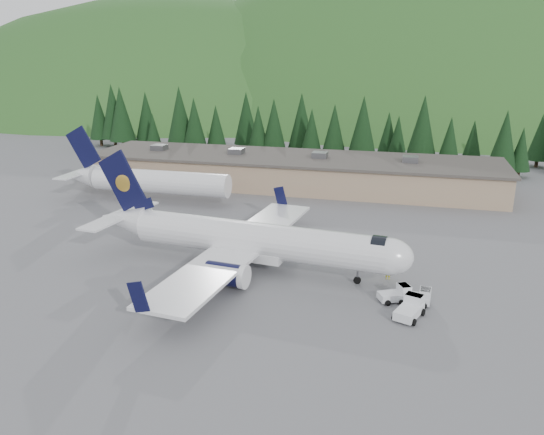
{
  "coord_description": "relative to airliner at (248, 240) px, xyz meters",
  "views": [
    {
      "loc": [
        14.97,
        -50.59,
        22.13
      ],
      "look_at": [
        0.0,
        6.0,
        4.0
      ],
      "focal_mm": 35.0,
      "sensor_mm": 36.0,
      "label": 1
    }
  ],
  "objects": [
    {
      "name": "ramp_worker",
      "position": [
        14.67,
        0.71,
        -2.38
      ],
      "size": [
        0.6,
        0.41,
        1.6
      ],
      "primitive_type": "imported",
      "rotation": [
        0.0,
        0.0,
        3.2
      ],
      "color": "#E4DF02",
      "rests_on": "ground"
    },
    {
      "name": "baggage_tug_c",
      "position": [
        17.02,
        -6.98,
        -2.38
      ],
      "size": [
        2.88,
        3.71,
        1.78
      ],
      "rotation": [
        0.0,
        0.0,
        1.22
      ],
      "color": "white",
      "rests_on": "ground"
    },
    {
      "name": "baggage_tug_b",
      "position": [
        17.58,
        -4.3,
        -2.47
      ],
      "size": [
        3.06,
        1.97,
        1.58
      ],
      "rotation": [
        0.0,
        0.0,
        -0.07
      ],
      "color": "white",
      "rests_on": "ground"
    },
    {
      "name": "baggage_tug_a",
      "position": [
        15.76,
        -4.12,
        -2.49
      ],
      "size": [
        3.24,
        2.7,
        1.54
      ],
      "rotation": [
        0.0,
        0.0,
        0.48
      ],
      "color": "white",
      "rests_on": "ground"
    },
    {
      "name": "hills",
      "position": [
        54.38,
        207.27,
        -85.97
      ],
      "size": [
        614.0,
        330.0,
        300.0
      ],
      "color": "#1B4C1A",
      "rests_on": "ground"
    },
    {
      "name": "terminal_building",
      "position": [
        -3.97,
        37.89,
        -0.55
      ],
      "size": [
        71.0,
        17.0,
        6.1
      ],
      "color": "tan",
      "rests_on": "ground"
    },
    {
      "name": "second_airliner",
      "position": [
        -23.88,
        21.89,
        0.15
      ],
      "size": [
        27.5,
        11.0,
        10.05
      ],
      "color": "white",
      "rests_on": "ground"
    },
    {
      "name": "ground",
      "position": [
        1.04,
        -0.11,
        -3.18
      ],
      "size": [
        600.0,
        600.0,
        0.0
      ],
      "primitive_type": "plane",
      "color": "slate"
    },
    {
      "name": "tree_line",
      "position": [
        -8.74,
        59.8,
        4.43
      ],
      "size": [
        112.64,
        18.75,
        14.31
      ],
      "color": "black",
      "rests_on": "ground"
    },
    {
      "name": "airliner",
      "position": [
        0.0,
        0.0,
        0.0
      ],
      "size": [
        35.95,
        33.79,
        11.92
      ],
      "rotation": [
        0.0,
        0.0,
        -0.1
      ],
      "color": "white",
      "rests_on": "ground"
    }
  ]
}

